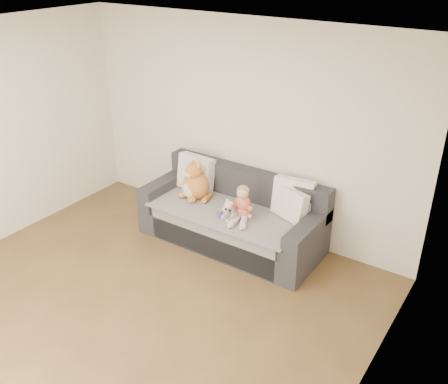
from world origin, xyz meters
name	(u,v)px	position (x,y,z in m)	size (l,w,h in m)	color
room_shell	(119,193)	(0.00, 0.42, 1.30)	(5.00, 5.00, 5.00)	brown
sofa	(233,219)	(0.15, 2.06, 0.31)	(2.20, 0.94, 0.85)	#242428
cushion_left	(196,173)	(-0.51, 2.21, 0.70)	(0.50, 0.25, 0.46)	silver
cushion_right_back	(294,197)	(0.81, 2.31, 0.69)	(0.49, 0.26, 0.45)	silver
cushion_right_front	(292,205)	(0.86, 2.20, 0.65)	(0.42, 0.29, 0.36)	silver
toddler	(242,205)	(0.39, 1.88, 0.64)	(0.28, 0.41, 0.40)	#CA4D47
plush_cat	(195,183)	(-0.37, 2.01, 0.66)	(0.40, 0.36, 0.52)	#B37227
teddy_bear	(229,212)	(0.28, 1.78, 0.57)	(0.19, 0.16, 0.25)	#D0B090
plush_cow	(231,215)	(0.31, 1.77, 0.55)	(0.15, 0.22, 0.18)	white
sippy_cup	(221,213)	(0.17, 1.77, 0.53)	(0.10, 0.09, 0.12)	#513DA7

